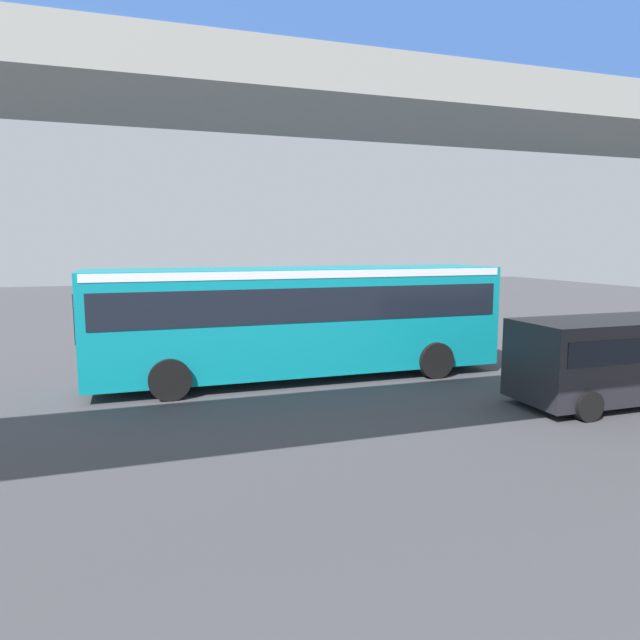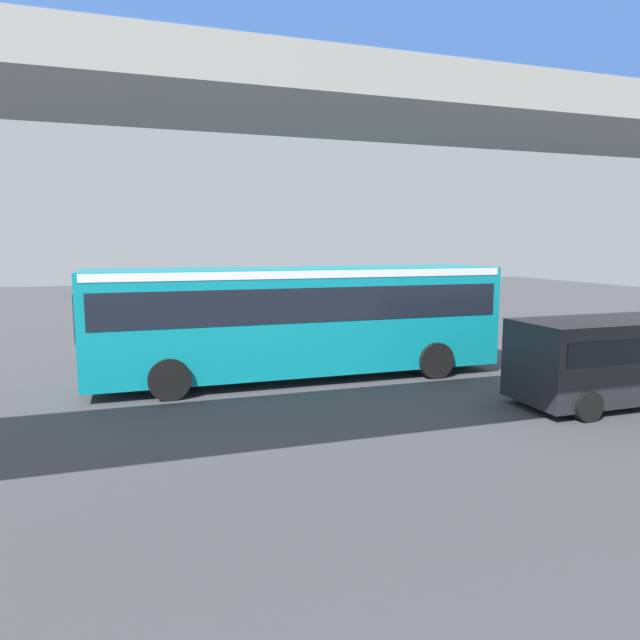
{
  "view_description": "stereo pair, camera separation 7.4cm",
  "coord_description": "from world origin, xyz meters",
  "px_view_note": "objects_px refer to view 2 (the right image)",
  "views": [
    {
      "loc": [
        3.24,
        16.62,
        3.8
      ],
      "look_at": [
        -1.9,
        1.13,
        1.6
      ],
      "focal_mm": 31.48,
      "sensor_mm": 36.0,
      "label": 1
    },
    {
      "loc": [
        3.17,
        16.64,
        3.8
      ],
      "look_at": [
        -1.9,
        1.13,
        1.6
      ],
      "focal_mm": 31.48,
      "sensor_mm": 36.0,
      "label": 2
    }
  ],
  "objects_px": {
    "parked_van": "(612,355)",
    "pedestrian": "(278,321)",
    "traffic_sign": "(405,295)",
    "city_bus": "(299,313)"
  },
  "relations": [
    {
      "from": "parked_van",
      "to": "pedestrian",
      "type": "height_order",
      "value": "parked_van"
    },
    {
      "from": "parked_van",
      "to": "pedestrian",
      "type": "bearing_deg",
      "value": -61.62
    },
    {
      "from": "pedestrian",
      "to": "traffic_sign",
      "type": "relative_size",
      "value": 0.64
    },
    {
      "from": "parked_van",
      "to": "traffic_sign",
      "type": "xyz_separation_m",
      "value": [
        1.05,
        -8.86,
        0.71
      ]
    },
    {
      "from": "pedestrian",
      "to": "traffic_sign",
      "type": "distance_m",
      "value": 4.94
    },
    {
      "from": "city_bus",
      "to": "pedestrian",
      "type": "relative_size",
      "value": 6.44
    },
    {
      "from": "pedestrian",
      "to": "parked_van",
      "type": "bearing_deg",
      "value": 118.38
    },
    {
      "from": "pedestrian",
      "to": "traffic_sign",
      "type": "xyz_separation_m",
      "value": [
        -4.58,
        1.56,
        1.0
      ]
    },
    {
      "from": "city_bus",
      "to": "parked_van",
      "type": "relative_size",
      "value": 2.4
    },
    {
      "from": "pedestrian",
      "to": "city_bus",
      "type": "bearing_deg",
      "value": 82.2
    }
  ]
}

